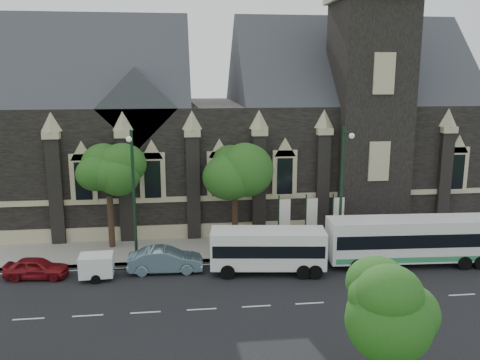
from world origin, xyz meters
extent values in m
plane|color=black|center=(0.00, 0.00, 0.00)|extent=(160.00, 160.00, 0.00)
cube|color=gray|center=(0.00, 9.50, 0.07)|extent=(80.00, 5.00, 0.15)
cube|color=black|center=(4.00, 19.50, 5.00)|extent=(40.00, 15.00, 10.00)
cube|color=#32343B|center=(-8.00, 19.50, 10.00)|extent=(16.00, 15.00, 15.00)
cube|color=#32343B|center=(14.00, 19.50, 10.00)|extent=(20.00, 15.00, 15.00)
cube|color=#32343B|center=(-4.00, 15.00, 10.00)|extent=(6.00, 6.00, 6.00)
cube|color=black|center=(14.00, 13.50, 9.00)|extent=(5.50, 5.50, 18.00)
cube|color=tan|center=(4.00, 11.96, 3.20)|extent=(40.00, 0.22, 0.40)
cube|color=tan|center=(4.00, 11.96, 0.60)|extent=(40.00, 0.25, 1.20)
cube|color=black|center=(2.00, 11.82, 4.80)|extent=(1.20, 0.12, 2.80)
sphere|color=#20591B|center=(6.00, -9.50, 4.48)|extent=(3.20, 3.20, 3.20)
sphere|color=#20591B|center=(6.60, -8.90, 5.08)|extent=(2.40, 2.40, 2.40)
cylinder|color=black|center=(3.00, 10.50, 1.98)|extent=(0.44, 0.44, 3.96)
sphere|color=#20591B|center=(3.00, 10.50, 5.64)|extent=(3.84, 3.84, 3.84)
sphere|color=#20591B|center=(3.72, 11.22, 6.36)|extent=(2.88, 2.88, 2.88)
cylinder|color=black|center=(-6.00, 10.50, 1.98)|extent=(0.44, 0.44, 3.96)
sphere|color=#20591B|center=(-6.00, 10.50, 5.57)|extent=(3.68, 3.68, 3.68)
sphere|color=#20591B|center=(-5.31, 11.19, 6.26)|extent=(2.76, 2.76, 2.76)
cylinder|color=black|center=(10.00, 7.30, 4.50)|extent=(0.20, 0.20, 9.00)
cylinder|color=black|center=(10.00, 6.50, 8.70)|extent=(0.10, 1.60, 0.10)
sphere|color=silver|center=(10.00, 5.70, 8.60)|extent=(0.36, 0.36, 0.36)
cylinder|color=black|center=(-4.00, 7.30, 4.50)|extent=(0.20, 0.20, 9.00)
cylinder|color=black|center=(-4.00, 6.50, 8.70)|extent=(0.10, 1.60, 0.10)
sphere|color=silver|center=(-4.00, 5.70, 8.60)|extent=(0.36, 0.36, 0.36)
cylinder|color=black|center=(6.00, 9.00, 2.00)|extent=(0.10, 0.10, 4.00)
cube|color=white|center=(6.45, 9.00, 2.60)|extent=(0.80, 0.04, 2.20)
cylinder|color=black|center=(8.00, 9.00, 2.00)|extent=(0.10, 0.10, 4.00)
cube|color=white|center=(8.45, 9.00, 2.60)|extent=(0.80, 0.04, 2.20)
cylinder|color=black|center=(10.00, 9.00, 2.00)|extent=(0.10, 0.10, 4.00)
cube|color=white|center=(10.45, 9.00, 2.60)|extent=(0.80, 0.04, 2.20)
cube|color=white|center=(14.04, 4.89, 1.81)|extent=(11.00, 2.83, 2.73)
cube|color=black|center=(14.04, 4.89, 1.97)|extent=(10.57, 2.85, 0.89)
cube|color=#328A55|center=(14.04, 4.89, 0.75)|extent=(10.57, 2.84, 0.35)
cylinder|color=black|center=(10.17, 3.95, 0.45)|extent=(0.91, 0.33, 0.90)
cylinder|color=black|center=(10.28, 6.22, 0.45)|extent=(0.91, 0.33, 0.90)
cylinder|color=black|center=(17.24, 3.58, 0.45)|extent=(0.91, 0.33, 0.90)
cylinder|color=black|center=(17.36, 5.85, 0.45)|extent=(0.91, 0.33, 0.90)
cylinder|color=black|center=(18.45, 5.80, 0.45)|extent=(0.91, 0.33, 0.90)
cube|color=white|center=(4.46, 4.75, 1.62)|extent=(7.47, 3.15, 2.34)
cube|color=black|center=(4.46, 4.75, 1.73)|extent=(7.19, 3.16, 0.78)
cylinder|color=black|center=(1.81, 3.93, 0.45)|extent=(0.93, 0.39, 0.90)
cylinder|color=black|center=(2.09, 6.19, 0.45)|extent=(0.93, 0.39, 0.90)
cylinder|color=black|center=(6.48, 3.35, 0.45)|extent=(0.93, 0.39, 0.90)
cylinder|color=black|center=(6.76, 5.61, 0.45)|extent=(0.93, 0.39, 0.90)
cylinder|color=black|center=(7.20, 3.27, 0.45)|extent=(0.93, 0.39, 0.90)
cylinder|color=black|center=(7.48, 5.52, 0.45)|extent=(0.93, 0.39, 0.90)
cube|color=white|center=(-6.24, 4.93, 0.91)|extent=(2.08, 1.59, 1.31)
cylinder|color=black|center=(-6.21, 4.18, 0.28)|extent=(0.57, 0.22, 0.57)
cylinder|color=black|center=(-6.27, 5.69, 0.28)|extent=(0.57, 0.22, 0.57)
cylinder|color=black|center=(-4.93, 4.99, 0.56)|extent=(1.21, 0.13, 0.08)
imported|color=#6F8FA1|center=(-2.04, 5.61, 0.79)|extent=(4.82, 1.80, 1.57)
imported|color=maroon|center=(-10.00, 5.56, 0.66)|extent=(4.02, 1.92, 1.32)
camera|label=1|loc=(-1.00, -25.26, 12.52)|focal=37.71mm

